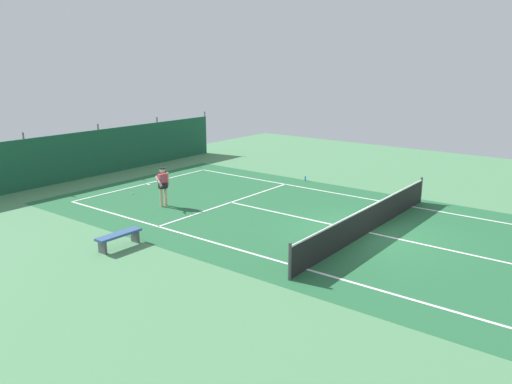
% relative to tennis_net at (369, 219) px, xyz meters
% --- Properties ---
extents(ground_plane, '(36.00, 36.00, 0.00)m').
position_rel_tennis_net_xyz_m(ground_plane, '(0.00, 0.00, -0.51)').
color(ground_plane, '#4C8456').
extents(court_surface, '(11.02, 26.60, 0.01)m').
position_rel_tennis_net_xyz_m(court_surface, '(0.00, 0.00, -0.51)').
color(court_surface, '#236038').
rests_on(court_surface, ground).
extents(tennis_net, '(10.12, 0.10, 1.10)m').
position_rel_tennis_net_xyz_m(tennis_net, '(0.00, 0.00, 0.00)').
color(tennis_net, black).
rests_on(tennis_net, ground).
extents(back_fence, '(16.30, 0.98, 2.70)m').
position_rel_tennis_net_xyz_m(back_fence, '(-0.00, 15.91, 0.16)').
color(back_fence, '#195138').
rests_on(back_fence, ground).
extents(tennis_player, '(0.82, 0.67, 1.64)m').
position_rel_tennis_net_xyz_m(tennis_player, '(-2.14, 8.25, 0.45)').
color(tennis_player, '#D8AD8C').
rests_on(tennis_player, ground).
extents(tennis_ball_near_player, '(0.07, 0.07, 0.07)m').
position_rel_tennis_net_xyz_m(tennis_ball_near_player, '(-1.68, 10.85, -0.48)').
color(tennis_ball_near_player, '#CCDB33').
rests_on(tennis_ball_near_player, ground).
extents(parked_car, '(2.30, 4.35, 1.68)m').
position_rel_tennis_net_xyz_m(parked_car, '(1.80, 18.40, 0.33)').
color(parked_car, silver).
rests_on(parked_car, ground).
extents(courtside_bench, '(1.60, 0.40, 0.49)m').
position_rel_tennis_net_xyz_m(courtside_bench, '(-6.31, 5.80, -0.14)').
color(courtside_bench, '#335184').
rests_on(courtside_bench, ground).
extents(water_bottle, '(0.08, 0.08, 0.24)m').
position_rel_tennis_net_xyz_m(water_bottle, '(5.40, 6.05, -0.39)').
color(water_bottle, '#338CD8').
rests_on(water_bottle, ground).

